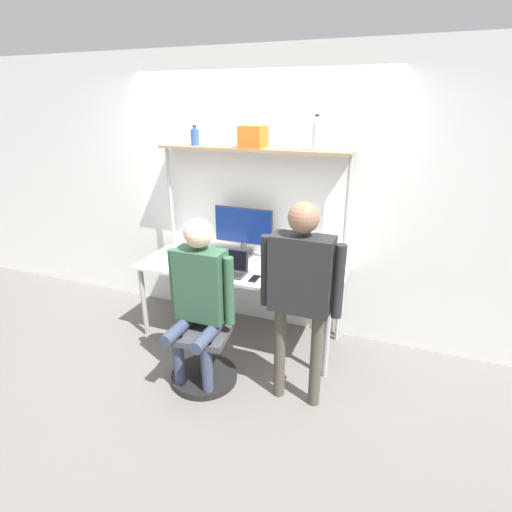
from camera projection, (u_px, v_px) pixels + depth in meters
ground_plane at (225, 358)px, 3.71m from camera, size 12.00×12.00×0.00m
wall_back at (257, 196)px, 3.95m from camera, size 8.00×0.06×2.70m
desk at (241, 272)px, 3.82m from camera, size 1.95×0.79×0.77m
shelf_unit at (251, 179)px, 3.74m from camera, size 1.85×0.23×1.83m
monitor at (243, 228)px, 3.95m from camera, size 0.61×0.19×0.50m
laptop at (230, 266)px, 3.63m from camera, size 0.33×0.21×0.21m
cell_phone at (255, 279)px, 3.50m from camera, size 0.07×0.15×0.01m
office_chair at (205, 347)px, 3.35m from camera, size 0.56×0.56×0.95m
person_seated at (199, 291)px, 3.11m from camera, size 0.56×0.47×1.42m
person_standing at (301, 282)px, 2.83m from camera, size 0.61×0.22×1.61m
bottle_clear at (316, 135)px, 3.39m from camera, size 0.08×0.08×0.29m
bottle_blue at (195, 137)px, 3.81m from camera, size 0.08×0.08×0.19m
storage_box at (253, 137)px, 3.60m from camera, size 0.22×0.21×0.19m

